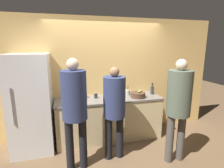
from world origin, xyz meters
TOP-DOWN VIEW (x-y plane):
  - ground_plane at (0.00, 0.00)m, footprint 14.00×14.00m
  - wall_back at (0.00, 0.69)m, footprint 5.20×0.06m
  - counter at (0.00, 0.37)m, footprint 2.24×0.67m
  - refrigerator at (-1.52, 0.33)m, footprint 0.74×0.72m
  - person_left at (-0.76, -0.45)m, footprint 0.39×0.39m
  - person_center at (-0.09, -0.33)m, footprint 0.38×0.38m
  - person_right at (0.92, -0.68)m, footprint 0.40×0.40m
  - fruit_bowl at (0.61, 0.26)m, footprint 0.31×0.31m
  - utensil_crock at (0.46, 0.50)m, footprint 0.12×0.12m
  - bottle_dark at (1.02, 0.41)m, footprint 0.08×0.08m
  - cup_red at (-0.49, 0.52)m, footprint 0.08×0.08m
  - cup_black at (-0.28, 0.44)m, footprint 0.07×0.07m
  - potted_plant at (0.20, 0.46)m, footprint 0.13×0.13m

SIDE VIEW (x-z plane):
  - ground_plane at x=0.00m, z-range 0.00..0.00m
  - counter at x=0.00m, z-range 0.00..0.92m
  - refrigerator at x=-1.52m, z-range 0.00..1.86m
  - cup_black at x=-0.28m, z-range 0.92..1.01m
  - cup_red at x=-0.49m, z-range 0.92..1.01m
  - fruit_bowl at x=0.61m, z-range 0.90..1.05m
  - utensil_crock at x=0.46m, z-range 0.86..1.10m
  - person_center at x=-0.09m, z-range 0.18..1.84m
  - bottle_dark at x=1.02m, z-range 0.89..1.15m
  - potted_plant at x=0.20m, z-range 0.93..1.16m
  - person_right at x=0.92m, z-range 0.21..2.00m
  - person_left at x=-0.76m, z-range 0.20..2.03m
  - wall_back at x=0.00m, z-range 0.00..2.60m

